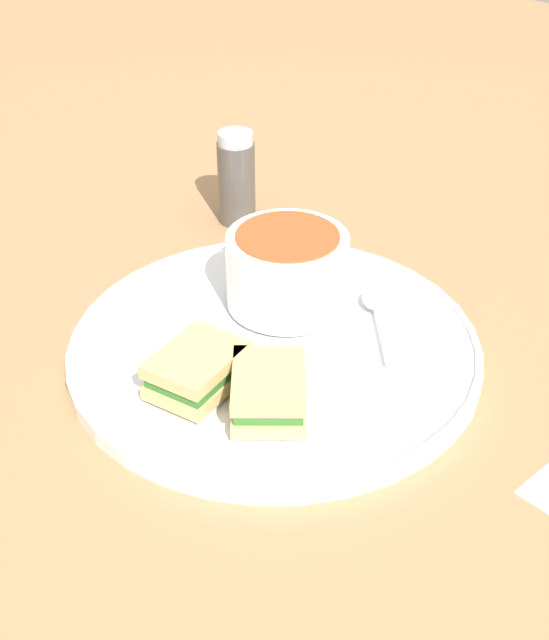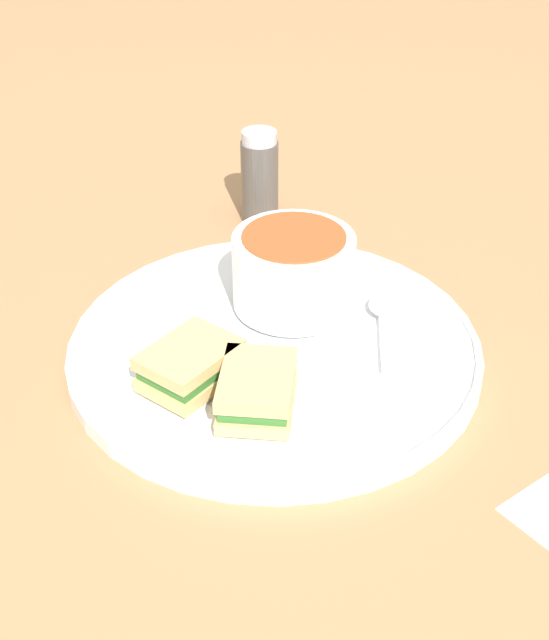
{
  "view_description": "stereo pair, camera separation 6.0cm",
  "coord_description": "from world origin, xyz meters",
  "px_view_note": "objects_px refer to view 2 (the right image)",
  "views": [
    {
      "loc": [
        -0.48,
        -0.38,
        0.46
      ],
      "look_at": [
        0.0,
        0.0,
        0.04
      ],
      "focal_mm": 50.0,
      "sensor_mm": 36.0,
      "label": 1
    },
    {
      "loc": [
        -0.44,
        -0.43,
        0.46
      ],
      "look_at": [
        0.0,
        0.0,
        0.04
      ],
      "focal_mm": 50.0,
      "sensor_mm": 36.0,
      "label": 2
    }
  ],
  "objects_px": {
    "soup_bowl": "(293,270)",
    "spoon": "(382,311)",
    "sandwich_half_far": "(257,390)",
    "salt_shaker": "(260,177)",
    "sandwich_half_near": "(190,365)"
  },
  "relations": [
    {
      "from": "spoon",
      "to": "soup_bowl",
      "type": "bearing_deg",
      "value": 81.19
    },
    {
      "from": "soup_bowl",
      "to": "spoon",
      "type": "distance_m",
      "value": 0.09
    },
    {
      "from": "soup_bowl",
      "to": "salt_shaker",
      "type": "distance_m",
      "value": 0.2
    },
    {
      "from": "spoon",
      "to": "sandwich_half_far",
      "type": "bearing_deg",
      "value": 143.34
    },
    {
      "from": "spoon",
      "to": "sandwich_half_near",
      "type": "xyz_separation_m",
      "value": [
        -0.18,
        0.05,
        0.01
      ]
    },
    {
      "from": "spoon",
      "to": "salt_shaker",
      "type": "relative_size",
      "value": 0.92
    },
    {
      "from": "soup_bowl",
      "to": "sandwich_half_near",
      "type": "bearing_deg",
      "value": -172.05
    },
    {
      "from": "sandwich_half_near",
      "to": "soup_bowl",
      "type": "bearing_deg",
      "value": 7.95
    },
    {
      "from": "soup_bowl",
      "to": "spoon",
      "type": "xyz_separation_m",
      "value": [
        0.04,
        -0.07,
        -0.03
      ]
    },
    {
      "from": "sandwich_half_far",
      "to": "salt_shaker",
      "type": "distance_m",
      "value": 0.34
    },
    {
      "from": "spoon",
      "to": "salt_shaker",
      "type": "distance_m",
      "value": 0.24
    },
    {
      "from": "sandwich_half_near",
      "to": "salt_shaker",
      "type": "xyz_separation_m",
      "value": [
        0.26,
        0.18,
        0.02
      ]
    },
    {
      "from": "spoon",
      "to": "sandwich_half_far",
      "type": "distance_m",
      "value": 0.17
    },
    {
      "from": "soup_bowl",
      "to": "spoon",
      "type": "relative_size",
      "value": 1.15
    },
    {
      "from": "soup_bowl",
      "to": "spoon",
      "type": "height_order",
      "value": "soup_bowl"
    }
  ]
}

